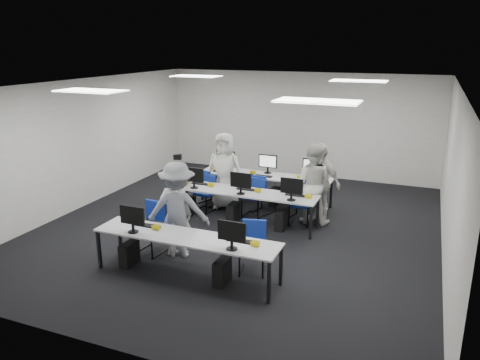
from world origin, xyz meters
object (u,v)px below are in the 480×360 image
at_px(desk_front, 186,239).
at_px(student_1, 312,184).
at_px(chair_3, 254,203).
at_px(chair_7, 299,207).
at_px(photographer, 178,210).
at_px(chair_4, 300,211).
at_px(chair_2, 205,200).
at_px(student_3, 319,182).
at_px(chair_1, 253,256).
at_px(student_2, 224,171).
at_px(student_0, 176,214).
at_px(chair_5, 210,193).
at_px(desk_mid, 244,194).
at_px(chair_0, 151,237).
at_px(chair_6, 263,201).

relative_size(desk_front, student_1, 1.82).
distance_m(desk_front, chair_3, 3.18).
bearing_deg(chair_7, photographer, -105.83).
bearing_deg(chair_4, chair_2, 175.40).
bearing_deg(student_3, chair_2, -149.94).
distance_m(chair_1, chair_7, 2.74).
relative_size(student_1, student_2, 0.97).
xyz_separation_m(student_0, student_1, (1.89, 2.56, 0.07)).
height_order(desk_front, chair_3, chair_3).
xyz_separation_m(desk_front, student_3, (1.45, 3.41, 0.19)).
bearing_deg(chair_7, chair_1, -76.33).
distance_m(student_2, photographer, 2.70).
height_order(student_1, student_2, student_2).
bearing_deg(chair_5, student_0, -55.62).
bearing_deg(photographer, chair_3, -121.93).
bearing_deg(student_0, desk_front, 121.86).
bearing_deg(student_2, chair_7, -7.14).
bearing_deg(photographer, student_3, -145.04).
relative_size(chair_3, student_0, 0.55).
bearing_deg(student_3, chair_4, -108.63).
xyz_separation_m(desk_front, chair_3, (0.03, 3.15, -0.40)).
height_order(chair_3, chair_4, chair_3).
bearing_deg(student_0, desk_mid, -114.67).
height_order(chair_2, student_3, student_3).
distance_m(student_1, student_2, 2.13).
distance_m(chair_7, student_0, 3.15).
bearing_deg(chair_4, chair_3, 169.92).
xyz_separation_m(chair_2, chair_3, (1.18, 0.11, 0.02)).
height_order(student_2, student_3, student_2).
xyz_separation_m(chair_3, student_2, (-0.83, 0.23, 0.62)).
distance_m(chair_5, student_0, 2.96).
relative_size(student_0, photographer, 0.92).
relative_size(chair_2, chair_3, 0.92).
height_order(desk_front, chair_1, chair_1).
height_order(student_0, student_1, student_1).
xyz_separation_m(chair_0, chair_1, (2.04, -0.01, -0.02)).
xyz_separation_m(chair_3, student_1, (1.29, 0.07, 0.60)).
height_order(desk_mid, student_2, student_2).
xyz_separation_m(chair_4, chair_7, (-0.10, 0.27, -0.01)).
xyz_separation_m(desk_front, photographer, (-0.54, 0.70, 0.20)).
height_order(chair_1, chair_4, chair_4).
distance_m(chair_3, student_0, 2.61).
xyz_separation_m(desk_front, chair_5, (-1.24, 3.49, -0.40)).
xyz_separation_m(chair_1, chair_7, (0.07, 2.74, -0.01)).
xyz_separation_m(chair_2, student_2, (0.34, 0.34, 0.64)).
xyz_separation_m(desk_front, chair_6, (0.16, 3.41, -0.41)).
relative_size(chair_1, chair_5, 1.00).
xyz_separation_m(chair_2, student_1, (2.47, 0.18, 0.62)).
bearing_deg(desk_mid, chair_7, 34.88).
xyz_separation_m(chair_7, student_2, (-1.84, 0.07, 0.63)).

